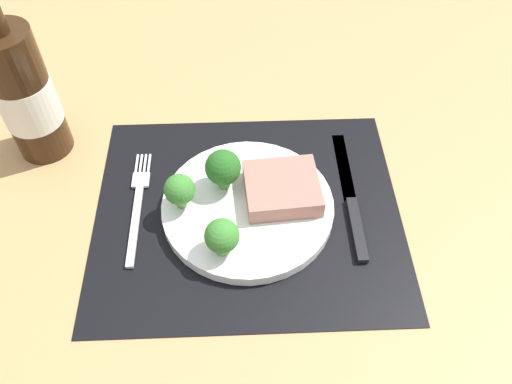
# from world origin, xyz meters

# --- Properties ---
(ground_plane) EXTENTS (1.40, 1.10, 0.03)m
(ground_plane) POSITION_xyz_m (0.00, 0.00, -0.01)
(ground_plane) COLOR tan
(placemat) EXTENTS (0.41, 0.35, 0.00)m
(placemat) POSITION_xyz_m (0.00, 0.00, 0.00)
(placemat) COLOR black
(placemat) RESTS_ON ground_plane
(plate) EXTENTS (0.23, 0.23, 0.02)m
(plate) POSITION_xyz_m (0.00, 0.00, 0.01)
(plate) COLOR white
(plate) RESTS_ON placemat
(steak) EXTENTS (0.10, 0.10, 0.03)m
(steak) POSITION_xyz_m (0.05, 0.01, 0.03)
(steak) COLOR #9E6B5B
(steak) RESTS_ON plate
(broccoli_center) EXTENTS (0.05, 0.05, 0.06)m
(broccoli_center) POSITION_xyz_m (-0.03, 0.03, 0.06)
(broccoli_center) COLOR #5B8942
(broccoli_center) RESTS_ON plate
(broccoli_back_left) EXTENTS (0.04, 0.04, 0.05)m
(broccoli_back_left) POSITION_xyz_m (-0.03, -0.07, 0.05)
(broccoli_back_left) COLOR #5B8942
(broccoli_back_left) RESTS_ON plate
(broccoli_near_fork) EXTENTS (0.04, 0.04, 0.05)m
(broccoli_near_fork) POSITION_xyz_m (-0.09, -0.00, 0.05)
(broccoli_near_fork) COLOR #5B8942
(broccoli_near_fork) RESTS_ON plate
(fork) EXTENTS (0.02, 0.19, 0.01)m
(fork) POSITION_xyz_m (-0.15, 0.01, 0.01)
(fork) COLOR silver
(fork) RESTS_ON placemat
(knife) EXTENTS (0.02, 0.23, 0.01)m
(knife) POSITION_xyz_m (0.14, 0.01, 0.01)
(knife) COLOR black
(knife) RESTS_ON placemat
(wine_bottle) EXTENTS (0.08, 0.08, 0.28)m
(wine_bottle) POSITION_xyz_m (-0.30, 0.14, 0.10)
(wine_bottle) COLOR #331E0F
(wine_bottle) RESTS_ON ground_plane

